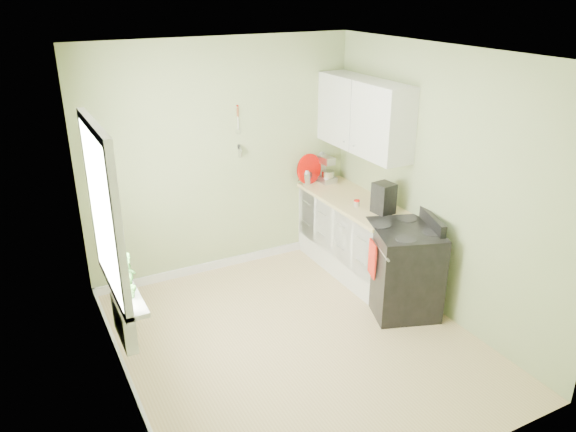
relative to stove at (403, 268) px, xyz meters
name	(u,v)px	position (x,y,z in m)	size (l,w,h in m)	color
floor	(297,343)	(-1.28, -0.04, -0.48)	(3.20, 3.60, 0.02)	tan
ceiling	(299,52)	(-1.28, -0.04, 2.24)	(3.20, 3.60, 0.02)	white
wall_back	(222,160)	(-1.28, 1.77, 0.88)	(3.20, 0.02, 2.70)	#A7B77D
wall_left	(110,251)	(-2.89, -0.04, 0.88)	(0.02, 3.60, 2.70)	#A7B77D
wall_right	(440,185)	(0.33, -0.04, 0.88)	(0.02, 3.60, 2.70)	#A7B77D
base_cabinets	(353,237)	(0.02, 0.96, -0.03)	(0.60, 1.60, 0.87)	white
countertop	(355,201)	(0.01, 0.96, 0.42)	(0.64, 1.60, 0.04)	beige
upper_cabinets	(364,115)	(0.15, 1.06, 1.38)	(0.35, 1.40, 0.80)	white
window	(103,212)	(-2.86, 0.26, 1.08)	(0.06, 1.14, 1.44)	white
window_sill	(122,285)	(-2.79, 0.26, 0.41)	(0.18, 1.14, 0.04)	white
radiator	(124,322)	(-2.82, 0.21, 0.08)	(0.12, 0.50, 0.35)	white
wall_utensils	(239,140)	(-1.08, 1.74, 1.10)	(0.02, 0.14, 0.58)	beige
stove	(403,268)	(0.00, 0.00, 0.00)	(0.88, 0.92, 1.04)	black
stand_mixer	(325,169)	(0.04, 1.67, 0.60)	(0.19, 0.31, 0.36)	#B2B2B7
kettle	(306,177)	(-0.23, 1.67, 0.54)	(0.18, 0.11, 0.19)	silver
coffee_maker	(383,199)	(0.05, 0.48, 0.60)	(0.21, 0.23, 0.33)	black
red_tray	(309,169)	(-0.18, 1.68, 0.63)	(0.38, 0.38, 0.02)	#B40600
jar	(357,203)	(-0.09, 0.76, 0.48)	(0.07, 0.07, 0.07)	#B8AF96
plant_a	(128,280)	(-2.78, -0.02, 0.60)	(0.17, 0.12, 0.32)	#2F6623
plant_b	(123,270)	(-2.78, 0.17, 0.59)	(0.17, 0.14, 0.31)	#2F6623
plant_c	(117,260)	(-2.78, 0.41, 0.58)	(0.16, 0.16, 0.29)	#2F6623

